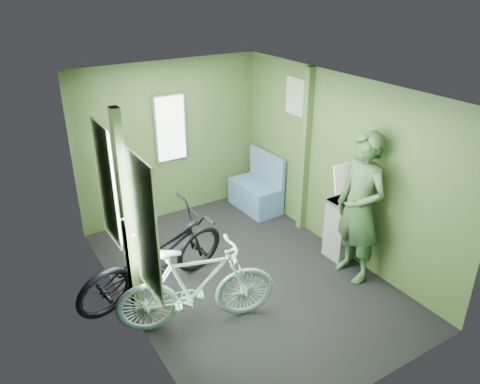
# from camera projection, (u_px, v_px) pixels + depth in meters

# --- Properties ---
(room) EXTENTS (4.00, 4.02, 2.31)m
(room) POSITION_uv_depth(u_px,v_px,m) (240.00, 167.00, 5.10)
(room) COLOR black
(room) RESTS_ON ground
(bicycle_black) EXTENTS (2.04, 1.23, 1.12)m
(bicycle_black) POSITION_uv_depth(u_px,v_px,m) (159.00, 293.00, 5.41)
(bicycle_black) COLOR black
(bicycle_black) RESTS_ON ground
(bicycle_mint) EXTENTS (1.74, 1.03, 1.03)m
(bicycle_mint) POSITION_uv_depth(u_px,v_px,m) (199.00, 325.00, 4.93)
(bicycle_mint) COLOR #82BAAA
(bicycle_mint) RESTS_ON ground
(passenger) EXTENTS (0.47, 0.70, 1.82)m
(passenger) POSITION_uv_depth(u_px,v_px,m) (360.00, 208.00, 5.36)
(passenger) COLOR #2F502C
(passenger) RESTS_ON ground
(waste_box) EXTENTS (0.23, 0.33, 0.80)m
(waste_box) POSITION_uv_depth(u_px,v_px,m) (339.00, 230.00, 5.94)
(waste_box) COLOR slate
(waste_box) RESTS_ON ground
(bench_seat) EXTENTS (0.49, 0.86, 0.89)m
(bench_seat) POSITION_uv_depth(u_px,v_px,m) (257.00, 193.00, 7.25)
(bench_seat) COLOR #2E4661
(bench_seat) RESTS_ON ground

